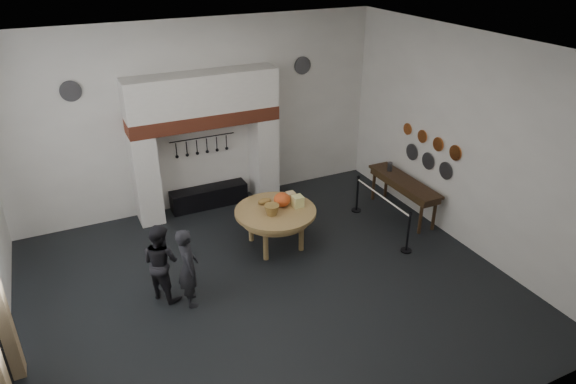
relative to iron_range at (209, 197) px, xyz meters
name	(u,v)px	position (x,y,z in m)	size (l,w,h in m)	color
floor	(269,288)	(0.00, -3.72, -0.25)	(9.00, 8.00, 0.02)	black
ceiling	(264,51)	(0.00, -3.72, 4.25)	(9.00, 8.00, 0.02)	silver
wall_back	(200,117)	(0.00, 0.28, 2.00)	(9.00, 0.02, 4.50)	white
wall_front	(409,324)	(0.00, -7.72, 2.00)	(9.00, 0.02, 4.50)	white
wall_right	(466,142)	(4.50, -3.72, 2.00)	(0.02, 8.00, 4.50)	white
chimney_pier_left	(146,179)	(-1.48, -0.07, 0.82)	(0.55, 0.70, 2.15)	silver
chimney_pier_right	(264,157)	(1.48, -0.07, 0.82)	(0.55, 0.70, 2.15)	silver
hearth_brick_band	(204,119)	(0.00, -0.07, 2.06)	(3.50, 0.72, 0.32)	#9E442B
chimney_hood	(202,93)	(0.00, -0.07, 2.67)	(3.50, 0.70, 0.90)	silver
iron_range	(209,197)	(0.00, 0.00, 0.00)	(1.90, 0.45, 0.50)	black
utensil_rail	(202,138)	(0.00, 0.20, 1.50)	(0.02, 0.02, 1.60)	black
work_table	(275,211)	(0.75, -2.39, 0.59)	(1.74, 1.74, 0.07)	#A6854E
pumpkin	(282,200)	(0.95, -2.29, 0.78)	(0.36, 0.36, 0.31)	#E05A1F
cheese_block_big	(298,201)	(1.25, -2.44, 0.74)	(0.22, 0.22, 0.24)	#ECEA8D
cheese_block_small	(291,196)	(1.23, -2.14, 0.72)	(0.18, 0.18, 0.20)	#EACB8C
wicker_basket	(272,210)	(0.60, -2.54, 0.73)	(0.32, 0.32, 0.22)	olive
bread_loaf	(265,201)	(0.65, -2.04, 0.69)	(0.31, 0.18, 0.13)	olive
visitor_near	(188,267)	(-1.46, -3.49, 0.53)	(0.57, 0.37, 1.55)	black
visitor_far	(161,262)	(-1.86, -3.09, 0.51)	(0.74, 0.58, 1.52)	black
side_table	(404,181)	(4.10, -2.40, 0.62)	(0.55, 2.20, 0.06)	#382614
pewter_jug	(390,167)	(4.10, -1.80, 0.76)	(0.12, 0.12, 0.22)	#48484D
copper_pan_a	(455,153)	(4.46, -3.52, 1.70)	(0.34, 0.34, 0.03)	#C6662D
copper_pan_b	(438,144)	(4.46, -2.97, 1.70)	(0.32, 0.32, 0.03)	#C6662D
copper_pan_c	(422,136)	(4.46, -2.42, 1.70)	(0.30, 0.30, 0.03)	#C6662D
copper_pan_d	(408,129)	(4.46, -1.87, 1.70)	(0.28, 0.28, 0.03)	#C6662D
pewter_plate_left	(446,171)	(4.46, -3.32, 1.20)	(0.40, 0.40, 0.03)	#4C4C51
pewter_plate_mid	(428,161)	(4.46, -2.72, 1.20)	(0.40, 0.40, 0.03)	#4C4C51
pewter_plate_right	(412,152)	(4.46, -2.12, 1.20)	(0.40, 0.40, 0.03)	#4C4C51
pewter_plate_back_left	(71,91)	(-2.70, 0.24, 2.95)	(0.44, 0.44, 0.03)	#4C4C51
pewter_plate_back_right	(303,66)	(2.70, 0.24, 2.95)	(0.44, 0.44, 0.03)	#4C4C51
barrier_post_near	(408,233)	(3.19, -3.82, 0.20)	(0.05, 0.05, 0.90)	black
barrier_post_far	(357,194)	(3.19, -1.82, 0.20)	(0.05, 0.05, 0.90)	black
barrier_rope	(382,197)	(3.19, -2.82, 0.60)	(0.04, 0.04, 2.00)	white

